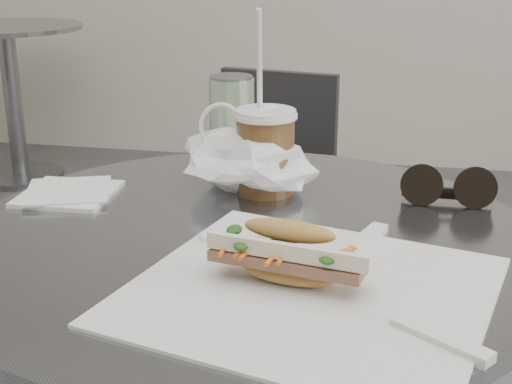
% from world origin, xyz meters
% --- Properties ---
extents(bg_table, '(0.70, 0.70, 0.74)m').
position_xyz_m(bg_table, '(-1.60, 2.40, 0.47)').
color(bg_table, slate).
rests_on(bg_table, ground).
extents(chair_far, '(0.41, 0.44, 0.78)m').
position_xyz_m(chair_far, '(-0.16, 1.06, 0.35)').
color(chair_far, '#303033').
rests_on(chair_far, ground).
extents(sandwich_paper, '(0.44, 0.43, 0.00)m').
position_xyz_m(sandwich_paper, '(0.10, 0.05, 0.74)').
color(sandwich_paper, white).
rests_on(sandwich_paper, cafe_table).
extents(banh_mi, '(0.22, 0.12, 0.07)m').
position_xyz_m(banh_mi, '(0.07, 0.06, 0.78)').
color(banh_mi, '#AD8441').
rests_on(banh_mi, sandwich_paper).
extents(iced_coffee, '(0.09, 0.09, 0.27)m').
position_xyz_m(iced_coffee, '(-0.01, 0.36, 0.81)').
color(iced_coffee, brown).
rests_on(iced_coffee, cafe_table).
extents(sunglasses, '(0.13, 0.03, 0.06)m').
position_xyz_m(sunglasses, '(0.26, 0.35, 0.76)').
color(sunglasses, black).
rests_on(sunglasses, cafe_table).
extents(plastic_bag, '(0.22, 0.19, 0.09)m').
position_xyz_m(plastic_bag, '(-0.04, 0.35, 0.79)').
color(plastic_bag, white).
rests_on(plastic_bag, cafe_table).
extents(napkin_stack, '(0.15, 0.15, 0.01)m').
position_xyz_m(napkin_stack, '(-0.29, 0.28, 0.74)').
color(napkin_stack, white).
rests_on(napkin_stack, cafe_table).
extents(drink_can, '(0.08, 0.08, 0.14)m').
position_xyz_m(drink_can, '(-0.09, 0.51, 0.81)').
color(drink_can, '#619C5B').
rests_on(drink_can, cafe_table).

